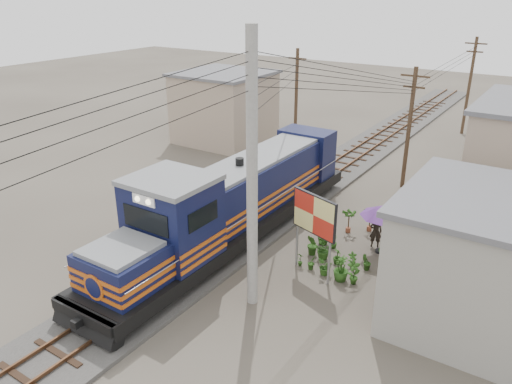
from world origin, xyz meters
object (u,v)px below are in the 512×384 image
Objects in this scene: locomotive at (232,204)px; market_umbrella at (384,211)px; vendor at (376,232)px; billboard at (314,217)px.

locomotive is 6.18× the size of market_umbrella.
vendor is at bearing 137.64° from market_umbrella.
billboard is 2.33× the size of vendor.
vendor is at bearing 89.21° from billboard.
market_umbrella is 1.38m from vendor.
locomotive is at bearing -156.78° from market_umbrella.
locomotive reaches higher than billboard.
market_umbrella is at bearing 112.25° from vendor.
market_umbrella is (6.20, 2.66, 0.19)m from locomotive.
locomotive is at bearing -169.39° from billboard.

